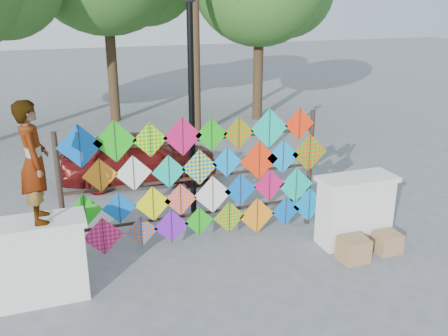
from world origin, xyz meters
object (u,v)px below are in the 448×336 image
Objects in this scene: kite_rack at (204,179)px; vendor_woman at (34,162)px; sedan at (140,157)px; lamppost at (191,85)px.

kite_rack is 3.03m from vendor_woman.
vendor_woman is at bearing 161.66° from sedan.
kite_rack is at bearing -164.06° from sedan.
sedan is at bearing 97.90° from kite_rack.
kite_rack is 1.10× the size of lamppost.
vendor_woman reaches higher than kite_rack.
kite_rack is at bearing -73.03° from vendor_woman.
kite_rack is 1.32× the size of sedan.
vendor_woman reaches higher than sedan.
lamppost reaches higher than sedan.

